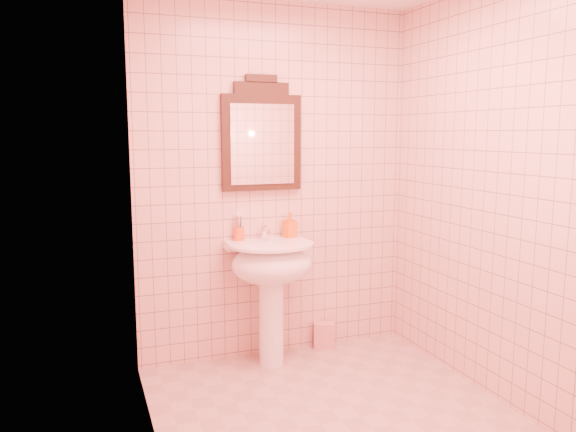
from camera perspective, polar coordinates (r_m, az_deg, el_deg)
name	(u,v)px	position (r m, az deg, el deg)	size (l,w,h in m)	color
floor	(341,420)	(3.37, 5.42, -19.97)	(2.20, 2.20, 0.00)	tan
back_wall	(276,183)	(4.00, -1.23, 3.37)	(2.00, 0.02, 2.50)	#DDA59A
pedestal_sink	(272,272)	(3.85, -1.68, -5.73)	(0.58, 0.58, 0.86)	white
faucet	(265,232)	(3.92, -2.34, -1.60)	(0.04, 0.16, 0.11)	white
mirror	(262,138)	(3.92, -2.70, 7.96)	(0.57, 0.06, 0.79)	black
toothbrush_cup	(239,233)	(3.91, -4.99, -1.77)	(0.07, 0.07, 0.17)	#E74F13
soap_dispenser	(290,225)	(4.00, 0.17, -0.93)	(0.08, 0.08, 0.18)	orange
towel	(324,335)	(4.33, 3.69, -11.97)	(0.15, 0.10, 0.19)	#D27B85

